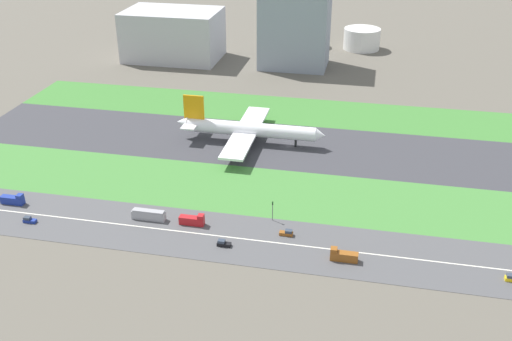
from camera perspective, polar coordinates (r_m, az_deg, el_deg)
The scene contains 20 objects.
ground_plane at distance 253.02m, azimuth 3.17°, elevation 2.37°, with size 800.00×800.00×0.00m, color #5B564C.
runway at distance 253.00m, azimuth 3.17°, elevation 2.38°, with size 280.00×46.00×0.10m, color #38383D.
grass_median_north at distance 290.35m, azimuth 4.45°, elevation 5.71°, with size 280.00×36.00×0.10m, color #3D7A33.
grass_median_south at distance 216.96m, azimuth 1.48°, elevation -2.10°, with size 280.00×36.00×0.10m, color #427F38.
highway at distance 190.23m, azimuth -0.30°, elevation -6.74°, with size 280.00×28.00×0.10m, color #4C4C4F.
highway_centerline at distance 190.20m, azimuth -0.30°, elevation -6.72°, with size 266.00×0.50×0.01m, color silver.
airliner at distance 253.54m, azimuth -0.89°, elevation 4.00°, with size 65.00×56.00×19.70m.
car_4 at distance 187.41m, azimuth -3.17°, elevation -7.04°, with size 4.40×1.80×2.00m.
truck_1 at distance 198.30m, azimuth -6.15°, elevation -4.80°, with size 8.40×2.50×4.00m.
car_2 at distance 212.80m, azimuth -21.06°, elevation -4.49°, with size 4.40×1.80×2.00m.
car_1 at distance 188.00m, azimuth 23.51°, elevation -9.52°, with size 4.40×1.80×2.00m.
truck_0 at distance 225.81m, azimuth -22.41°, elevation -2.63°, with size 8.40×2.50×4.00m.
truck_2 at distance 182.32m, azimuth 8.42°, elevation -8.15°, with size 8.40×2.50×4.00m.
car_3 at distance 192.34m, azimuth 2.99°, elevation -6.04°, with size 4.40×1.80×2.00m.
bus_1 at distance 203.06m, azimuth -10.33°, elevation -4.24°, with size 11.60×2.50×3.50m.
traffic_light at distance 198.06m, azimuth 1.61°, elevation -3.79°, with size 0.36×0.50×7.20m.
terminal_building at distance 374.08m, azimuth -7.99°, elevation 12.86°, with size 56.90×37.67×29.52m, color #B2B2B7.
hangar_building at distance 354.17m, azimuth 3.78°, elevation 13.81°, with size 39.24×30.08×48.38m, color gray.
fuel_tank_west at distance 401.86m, azimuth 4.60°, elevation 12.77°, with size 24.34×24.34×12.37m, color silver.
fuel_tank_centre at distance 398.89m, azimuth 10.18°, elevation 12.41°, with size 23.39×23.39×13.44m, color silver.
Camera 1 is at (33.28, -227.04, 106.60)m, focal length 41.42 mm.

